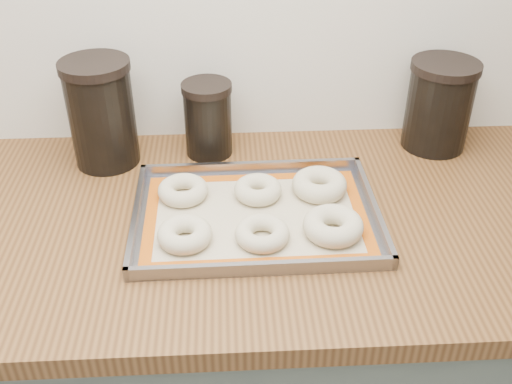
{
  "coord_description": "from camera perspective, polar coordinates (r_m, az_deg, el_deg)",
  "views": [
    {
      "loc": [
        -0.15,
        0.75,
        1.58
      ],
      "look_at": [
        -0.1,
        1.66,
        0.96
      ],
      "focal_mm": 42.0,
      "sensor_mm": 36.0,
      "label": 1
    }
  ],
  "objects": [
    {
      "name": "bagel_back_right",
      "position": [
        1.2,
        6.06,
        0.7
      ],
      "size": [
        0.12,
        0.12,
        0.04
      ],
      "primitive_type": "torus",
      "rotation": [
        0.0,
        0.0,
        0.1
      ],
      "color": "beige",
      "rests_on": "baking_mat"
    },
    {
      "name": "canister_mid",
      "position": [
        1.31,
        -4.6,
        6.97
      ],
      "size": [
        0.11,
        0.11,
        0.17
      ],
      "color": "black",
      "rests_on": "countertop"
    },
    {
      "name": "bagel_front_left",
      "position": [
        1.07,
        -6.8,
        -4.03
      ],
      "size": [
        0.11,
        0.11,
        0.03
      ],
      "primitive_type": "torus",
      "rotation": [
        0.0,
        0.0,
        -0.12
      ],
      "color": "beige",
      "rests_on": "baking_mat"
    },
    {
      "name": "bagel_back_mid",
      "position": [
        1.18,
        0.17,
        0.22
      ],
      "size": [
        0.12,
        0.12,
        0.03
      ],
      "primitive_type": "torus",
      "rotation": [
        0.0,
        0.0,
        0.31
      ],
      "color": "beige",
      "rests_on": "baking_mat"
    },
    {
      "name": "baking_tray",
      "position": [
        1.14,
        0.0,
        -2.21
      ],
      "size": [
        0.46,
        0.33,
        0.03
      ],
      "rotation": [
        0.0,
        0.0,
        0.01
      ],
      "color": "gray",
      "rests_on": "countertop"
    },
    {
      "name": "bagel_front_right",
      "position": [
        1.09,
        7.35,
        -3.2
      ],
      "size": [
        0.11,
        0.11,
        0.04
      ],
      "primitive_type": "torus",
      "rotation": [
        0.0,
        0.0,
        0.01
      ],
      "color": "beige",
      "rests_on": "baking_mat"
    },
    {
      "name": "canister_right",
      "position": [
        1.39,
        17.04,
        7.94
      ],
      "size": [
        0.15,
        0.15,
        0.2
      ],
      "color": "black",
      "rests_on": "countertop"
    },
    {
      "name": "bagel_back_left",
      "position": [
        1.19,
        -6.97,
        0.17
      ],
      "size": [
        0.12,
        0.12,
        0.03
      ],
      "primitive_type": "torus",
      "rotation": [
        0.0,
        0.0,
        -0.19
      ],
      "color": "beige",
      "rests_on": "baking_mat"
    },
    {
      "name": "cabinet",
      "position": [
        1.49,
        4.08,
        -16.68
      ],
      "size": [
        3.0,
        0.65,
        0.86
      ],
      "primitive_type": "cube",
      "color": "#5D685B",
      "rests_on": "floor"
    },
    {
      "name": "countertop",
      "position": [
        1.17,
        4.97,
        -2.67
      ],
      "size": [
        3.06,
        0.68,
        0.04
      ],
      "primitive_type": "cube",
      "color": "brown",
      "rests_on": "cabinet"
    },
    {
      "name": "bagel_front_mid",
      "position": [
        1.07,
        0.6,
        -3.97
      ],
      "size": [
        0.12,
        0.12,
        0.03
      ],
      "primitive_type": "torus",
      "rotation": [
        0.0,
        0.0,
        -0.22
      ],
      "color": "beige",
      "rests_on": "baking_mat"
    },
    {
      "name": "canister_left",
      "position": [
        1.3,
        -14.51,
        7.3
      ],
      "size": [
        0.14,
        0.14,
        0.23
      ],
      "color": "black",
      "rests_on": "countertop"
    },
    {
      "name": "baking_mat",
      "position": [
        1.14,
        -0.0,
        -2.3
      ],
      "size": [
        0.42,
        0.29,
        0.0
      ],
      "rotation": [
        0.0,
        0.0,
        0.01
      ],
      "color": "#C6B793",
      "rests_on": "baking_tray"
    }
  ]
}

